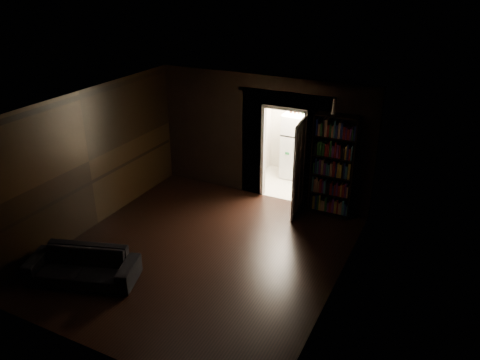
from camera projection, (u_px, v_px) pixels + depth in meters
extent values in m
plane|color=black|center=(201.00, 253.00, 8.73)|extent=(5.50, 5.50, 0.00)
cube|color=black|center=(215.00, 129.00, 10.92)|extent=(2.55, 0.10, 2.80)
cube|color=black|center=(339.00, 150.00, 9.73)|extent=(1.55, 0.10, 2.80)
cube|color=black|center=(286.00, 93.00, 9.78)|extent=(0.90, 0.10, 0.70)
cube|color=black|center=(89.00, 161.00, 9.15)|extent=(0.02, 5.50, 2.80)
cube|color=black|center=(339.00, 217.00, 7.14)|extent=(0.02, 5.50, 2.80)
cube|color=black|center=(86.00, 269.00, 5.91)|extent=(5.00, 0.02, 2.80)
cube|color=beige|center=(195.00, 107.00, 7.56)|extent=(5.00, 5.50, 0.02)
cube|color=silver|center=(283.00, 156.00, 10.32)|extent=(1.04, 0.06, 2.17)
cube|color=#B8B2A0|center=(295.00, 186.00, 11.52)|extent=(2.20, 1.80, 0.10)
cube|color=beige|center=(309.00, 127.00, 11.69)|extent=(2.20, 0.10, 2.40)
cube|color=beige|center=(257.00, 131.00, 11.42)|extent=(0.10, 1.60, 2.40)
cube|color=beige|center=(341.00, 145.00, 10.57)|extent=(0.10, 1.60, 2.40)
cube|color=beige|center=(300.00, 85.00, 10.47)|extent=(2.20, 1.80, 0.10)
cube|color=#B76269|center=(311.00, 88.00, 11.21)|extent=(2.00, 0.04, 0.26)
imported|color=black|center=(81.00, 261.00, 7.87)|extent=(2.00, 1.33, 0.71)
cube|color=black|center=(333.00, 166.00, 9.70)|extent=(0.93, 0.43, 2.20)
cube|color=white|center=(299.00, 146.00, 11.57)|extent=(0.89, 0.85, 1.65)
cube|color=silver|center=(298.00, 169.00, 9.77)|extent=(0.15, 0.85, 2.05)
cube|color=silver|center=(334.00, 106.00, 9.23)|extent=(0.11, 0.11, 0.30)
cube|color=black|center=(301.00, 110.00, 11.11)|extent=(0.57, 0.20, 0.23)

